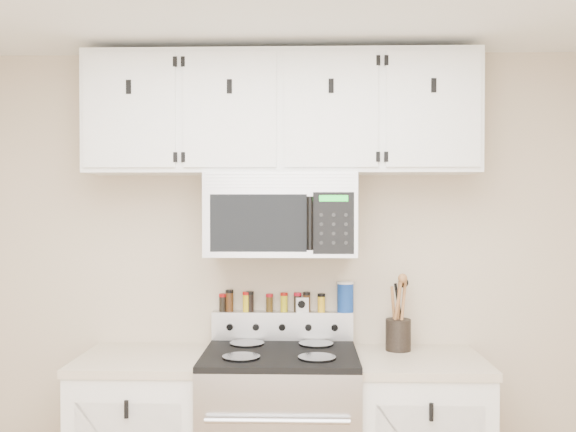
# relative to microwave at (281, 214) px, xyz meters

# --- Properties ---
(back_wall) EXTENTS (3.50, 0.01, 2.50)m
(back_wall) POSITION_rel_microwave_xyz_m (-0.00, 0.19, -0.38)
(back_wall) COLOR #C3B092
(back_wall) RESTS_ON floor
(microwave) EXTENTS (0.76, 0.44, 0.42)m
(microwave) POSITION_rel_microwave_xyz_m (0.00, 0.00, 0.00)
(microwave) COLOR #9E9EA3
(microwave) RESTS_ON back_wall
(upper_cabinets) EXTENTS (2.00, 0.35, 0.62)m
(upper_cabinets) POSITION_rel_microwave_xyz_m (-0.00, 0.03, 0.52)
(upper_cabinets) COLOR white
(upper_cabinets) RESTS_ON back_wall
(utensil_crock) EXTENTS (0.13, 0.13, 0.38)m
(utensil_crock) POSITION_rel_microwave_xyz_m (0.61, 0.04, -0.61)
(utensil_crock) COLOR black
(utensil_crock) RESTS_ON base_cabinet_right
(kitchen_timer) EXTENTS (0.08, 0.07, 0.08)m
(kitchen_timer) POSITION_rel_microwave_xyz_m (0.10, 0.16, -0.49)
(kitchen_timer) COLOR white
(kitchen_timer) RESTS_ON range
(salt_canister) EXTENTS (0.09, 0.09, 0.16)m
(salt_canister) POSITION_rel_microwave_xyz_m (0.34, 0.16, -0.45)
(salt_canister) COLOR navy
(salt_canister) RESTS_ON range
(spice_jar_0) EXTENTS (0.04, 0.04, 0.10)m
(spice_jar_0) POSITION_rel_microwave_xyz_m (-0.33, 0.16, -0.48)
(spice_jar_0) COLOR black
(spice_jar_0) RESTS_ON range
(spice_jar_1) EXTENTS (0.04, 0.04, 0.12)m
(spice_jar_1) POSITION_rel_microwave_xyz_m (-0.29, 0.16, -0.47)
(spice_jar_1) COLOR #442510
(spice_jar_1) RESTS_ON range
(spice_jar_2) EXTENTS (0.05, 0.05, 0.11)m
(spice_jar_2) POSITION_rel_microwave_xyz_m (-0.19, 0.16, -0.48)
(spice_jar_2) COLOR yellow
(spice_jar_2) RESTS_ON range
(spice_jar_3) EXTENTS (0.04, 0.04, 0.11)m
(spice_jar_3) POSITION_rel_microwave_xyz_m (-0.18, 0.16, -0.47)
(spice_jar_3) COLOR black
(spice_jar_3) RESTS_ON range
(spice_jar_4) EXTENTS (0.04, 0.04, 0.10)m
(spice_jar_4) POSITION_rel_microwave_xyz_m (-0.07, 0.16, -0.48)
(spice_jar_4) COLOR #412F0F
(spice_jar_4) RESTS_ON range
(spice_jar_5) EXTENTS (0.04, 0.04, 0.10)m
(spice_jar_5) POSITION_rel_microwave_xyz_m (0.01, 0.16, -0.48)
(spice_jar_5) COLOR gold
(spice_jar_5) RESTS_ON range
(spice_jar_6) EXTENTS (0.04, 0.04, 0.10)m
(spice_jar_6) POSITION_rel_microwave_xyz_m (0.08, 0.16, -0.48)
(spice_jar_6) COLOR black
(spice_jar_6) RESTS_ON range
(spice_jar_7) EXTENTS (0.04, 0.04, 0.11)m
(spice_jar_7) POSITION_rel_microwave_xyz_m (0.13, 0.16, -0.48)
(spice_jar_7) COLOR #3D230E
(spice_jar_7) RESTS_ON range
(spice_jar_8) EXTENTS (0.04, 0.04, 0.10)m
(spice_jar_8) POSITION_rel_microwave_xyz_m (0.21, 0.16, -0.48)
(spice_jar_8) COLOR yellow
(spice_jar_8) RESTS_ON range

